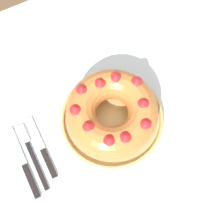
# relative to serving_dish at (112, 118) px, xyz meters

# --- Properties ---
(ground_plane) EXTENTS (8.00, 8.00, 0.00)m
(ground_plane) POSITION_rel_serving_dish_xyz_m (0.01, -0.00, -0.73)
(ground_plane) COLOR brown
(dining_table) EXTENTS (1.13, 1.09, 0.72)m
(dining_table) POSITION_rel_serving_dish_xyz_m (0.01, -0.00, -0.10)
(dining_table) COLOR silver
(dining_table) RESTS_ON ground_plane
(serving_dish) EXTENTS (0.31, 0.31, 0.03)m
(serving_dish) POSITION_rel_serving_dish_xyz_m (0.00, 0.00, 0.00)
(serving_dish) COLOR tan
(serving_dish) RESTS_ON dining_table
(bundt_cake) EXTENTS (0.27, 0.27, 0.10)m
(bundt_cake) POSITION_rel_serving_dish_xyz_m (0.00, 0.00, 0.06)
(bundt_cake) COLOR #C67538
(bundt_cake) RESTS_ON serving_dish
(fork) EXTENTS (0.02, 0.22, 0.01)m
(fork) POSITION_rel_serving_dish_xyz_m (-0.26, 0.02, -0.01)
(fork) COLOR black
(fork) RESTS_ON dining_table
(serving_knife) EXTENTS (0.02, 0.23, 0.01)m
(serving_knife) POSITION_rel_serving_dish_xyz_m (-0.29, -0.01, -0.01)
(serving_knife) COLOR black
(serving_knife) RESTS_ON dining_table
(cake_knife) EXTENTS (0.02, 0.20, 0.01)m
(cake_knife) POSITION_rel_serving_dish_xyz_m (-0.23, 0.01, -0.01)
(cake_knife) COLOR black
(cake_knife) RESTS_ON dining_table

